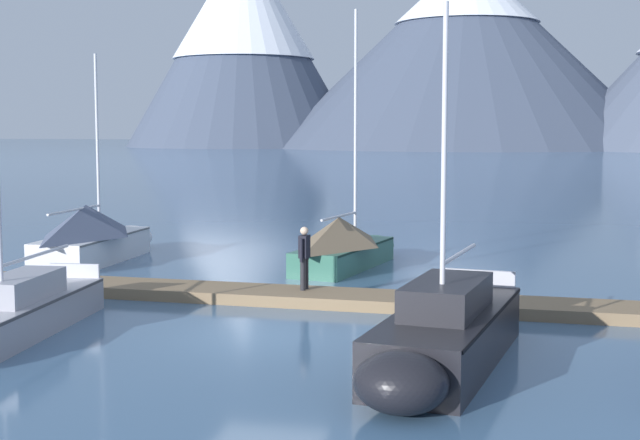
% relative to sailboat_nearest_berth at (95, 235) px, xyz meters
% --- Properties ---
extents(ground_plane, '(700.00, 700.00, 0.00)m').
position_rel_sailboat_nearest_berth_xyz_m(ground_plane, '(8.75, -9.80, -0.93)').
color(ground_plane, '#426689').
extents(mountain_west_summit, '(59.43, 59.43, 51.97)m').
position_rel_sailboat_nearest_berth_xyz_m(mountain_west_summit, '(-52.07, 194.91, 26.95)').
color(mountain_west_summit, '#424C60').
rests_on(mountain_west_summit, ground).
extents(mountain_central_massif, '(95.95, 95.95, 46.00)m').
position_rel_sailboat_nearest_berth_xyz_m(mountain_central_massif, '(3.67, 197.27, 22.71)').
color(mountain_central_massif, '#424C60').
rests_on(mountain_central_massif, ground).
extents(dock, '(22.91, 3.21, 0.30)m').
position_rel_sailboat_nearest_berth_xyz_m(dock, '(8.75, -5.80, -0.79)').
color(dock, '#846B4C').
rests_on(dock, ground).
extents(sailboat_nearest_berth, '(2.13, 7.21, 7.15)m').
position_rel_sailboat_nearest_berth_xyz_m(sailboat_nearest_berth, '(0.00, 0.00, 0.00)').
color(sailboat_nearest_berth, silver).
rests_on(sailboat_nearest_berth, ground).
extents(sailboat_second_berth, '(1.89, 6.94, 8.03)m').
position_rel_sailboat_nearest_berth_xyz_m(sailboat_second_berth, '(3.37, -10.99, -0.39)').
color(sailboat_second_berth, '#93939E').
rests_on(sailboat_second_berth, ground).
extents(sailboat_mid_dock_port, '(2.89, 6.66, 8.53)m').
position_rel_sailboat_nearest_berth_xyz_m(sailboat_mid_dock_port, '(8.74, 0.35, -0.12)').
color(sailboat_mid_dock_port, '#336B56').
rests_on(sailboat_mid_dock_port, ground).
extents(sailboat_mid_dock_starboard, '(2.82, 7.36, 6.90)m').
position_rel_sailboat_nearest_berth_xyz_m(sailboat_mid_dock_starboard, '(12.80, -11.84, -0.26)').
color(sailboat_mid_dock_starboard, black).
rests_on(sailboat_mid_dock_starboard, ground).
extents(person_on_dock, '(0.26, 0.59, 1.69)m').
position_rel_sailboat_nearest_berth_xyz_m(person_on_dock, '(8.68, -5.53, 0.33)').
color(person_on_dock, '#232328').
rests_on(person_on_dock, dock).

